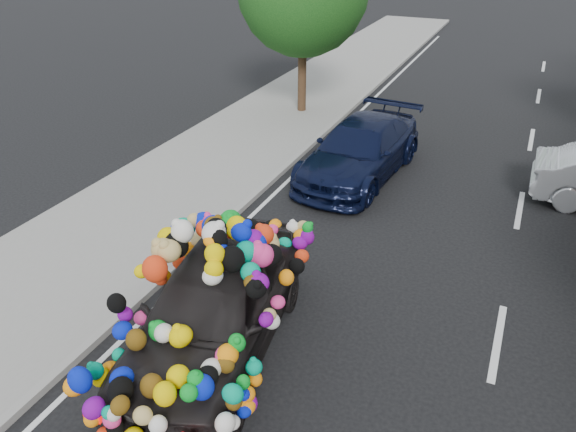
% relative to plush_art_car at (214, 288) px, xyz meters
% --- Properties ---
extents(ground, '(100.00, 100.00, 0.00)m').
position_rel_plush_art_car_xyz_m(ground, '(0.48, 1.94, -1.15)').
color(ground, black).
rests_on(ground, ground).
extents(sidewalk, '(4.00, 60.00, 0.12)m').
position_rel_plush_art_car_xyz_m(sidewalk, '(-3.82, 1.94, -1.09)').
color(sidewalk, gray).
rests_on(sidewalk, ground).
extents(kerb, '(0.15, 60.00, 0.13)m').
position_rel_plush_art_car_xyz_m(kerb, '(-1.87, 1.94, -1.09)').
color(kerb, gray).
rests_on(kerb, ground).
extents(lane_markings, '(6.00, 50.00, 0.01)m').
position_rel_plush_art_car_xyz_m(lane_markings, '(4.08, 1.94, -1.15)').
color(lane_markings, silver).
rests_on(lane_markings, ground).
extents(plush_art_car, '(2.93, 5.15, 2.24)m').
position_rel_plush_art_car_xyz_m(plush_art_car, '(0.00, 0.00, 0.00)').
color(plush_art_car, black).
rests_on(plush_art_car, ground).
extents(navy_sedan, '(2.47, 5.10, 1.43)m').
position_rel_plush_art_car_xyz_m(navy_sedan, '(0.05, 7.28, -0.44)').
color(navy_sedan, black).
rests_on(navy_sedan, ground).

